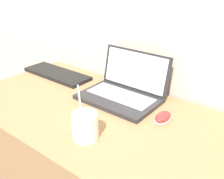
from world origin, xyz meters
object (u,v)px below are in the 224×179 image
Objects in this scene: laptop at (124,89)px; computer_mouse at (163,117)px; external_keyboard at (57,74)px; drink_cup at (85,126)px.

computer_mouse is (0.25, -0.07, -0.03)m from laptop.
computer_mouse is at bearing -4.55° from external_keyboard.
computer_mouse is 0.74m from external_keyboard.
computer_mouse is (0.17, 0.29, -0.04)m from drink_cup.
drink_cup is 2.17× the size of computer_mouse.
external_keyboard is at bearing 175.45° from computer_mouse.
external_keyboard is (-0.73, 0.06, -0.00)m from computer_mouse.
external_keyboard is (-0.48, -0.01, -0.03)m from laptop.
drink_cup reaches higher than computer_mouse.
computer_mouse is 0.23× the size of external_keyboard.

